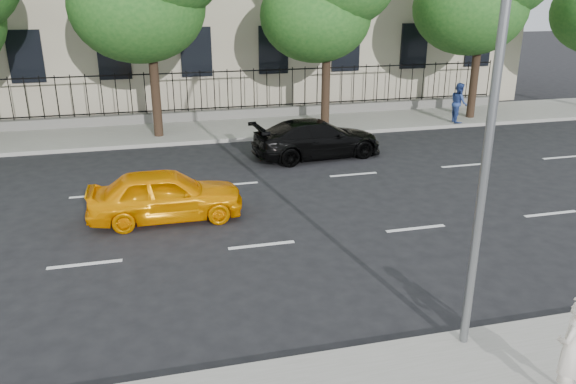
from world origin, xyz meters
name	(u,v)px	position (x,y,z in m)	size (l,w,h in m)	color
ground	(287,298)	(0.00, 0.00, 0.00)	(120.00, 120.00, 0.00)	black
far_sidewalk	(207,130)	(0.00, 14.00, 0.07)	(60.00, 4.00, 0.15)	gray
lane_markings	(245,211)	(0.00, 4.75, 0.01)	(49.60, 4.62, 0.01)	silver
iron_fence	(202,109)	(0.00, 15.70, 0.65)	(30.00, 0.50, 2.20)	slate
street_light	(480,33)	(2.50, -1.77, 5.15)	(0.25, 3.32, 8.05)	slate
yellow_taxi	(166,195)	(-2.09, 4.72, 0.68)	(1.61, 3.99, 1.36)	#FF9900
black_sedan	(317,138)	(3.44, 9.26, 0.68)	(1.91, 4.69, 1.36)	black
woman_near	(571,349)	(3.15, -3.91, 0.99)	(0.61, 0.40, 1.68)	white
pedestrian_far	(459,103)	(10.87, 12.40, 1.02)	(0.84, 0.66, 1.73)	navy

